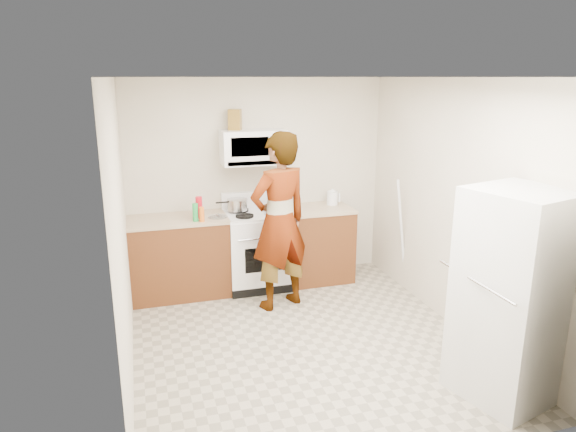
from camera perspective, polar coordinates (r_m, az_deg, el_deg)
name	(u,v)px	position (r m, az deg, el deg)	size (l,w,h in m)	color
floor	(303,340)	(5.19, 1.65, -13.64)	(3.60, 3.60, 0.00)	gray
back_wall	(259,181)	(6.39, -3.29, 3.89)	(3.20, 0.02, 2.50)	beige
right_wall	(454,206)	(5.41, 17.96, 1.08)	(0.02, 3.60, 2.50)	beige
cabinet_left	(179,258)	(6.17, -11.99, -4.58)	(1.12, 0.62, 0.90)	#552814
counter_left	(177,220)	(6.03, -12.23, -0.39)	(1.14, 0.64, 0.04)	tan
cabinet_right	(317,245)	(6.51, 3.28, -3.20)	(0.80, 0.62, 0.90)	#552814
counter_right	(318,209)	(6.37, 3.34, 0.79)	(0.82, 0.64, 0.04)	tan
gas_range	(257,248)	(6.28, -3.42, -3.56)	(0.76, 0.65, 1.13)	white
microwave	(253,147)	(6.12, -3.87, 7.65)	(0.76, 0.38, 0.40)	white
person	(279,222)	(5.56, -0.97, -0.65)	(0.72, 0.47, 1.96)	tan
fridge	(513,296)	(4.41, 23.72, -8.13)	(0.70, 0.70, 1.70)	silver
kettle	(332,198)	(6.52, 4.94, 2.01)	(0.14, 0.14, 0.17)	white
jug	(235,120)	(6.11, -5.92, 10.60)	(0.14, 0.14, 0.24)	brown
saucepan	(237,205)	(6.18, -5.65, 1.24)	(0.24, 0.24, 0.13)	silver
tray	(275,212)	(6.09, -1.50, 0.50)	(0.25, 0.16, 0.05)	white
bottle_spray	(199,208)	(5.93, -9.85, 0.93)	(0.07, 0.07, 0.25)	red
bottle_hot_sauce	(202,214)	(5.80, -9.55, 0.18)	(0.05, 0.05, 0.17)	orange
bottle_green_cap	(195,212)	(5.83, -10.26, 0.40)	(0.06, 0.06, 0.20)	#1A923C
pot_lid	(218,217)	(5.98, -7.80, -0.08)	(0.23, 0.23, 0.01)	white
broom	(402,234)	(6.29, 12.52, -1.93)	(0.03, 0.03, 1.37)	silver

